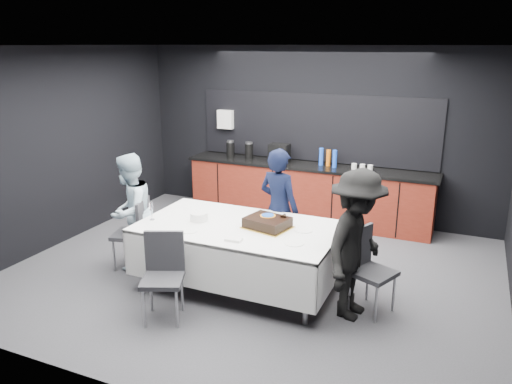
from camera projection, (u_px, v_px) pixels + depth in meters
ground at (253, 272)px, 6.40m from camera, size 6.00×6.00×0.00m
room_shell at (253, 129)px, 5.87m from camera, size 6.04×5.04×2.82m
kitchenette at (307, 188)px, 8.20m from camera, size 4.10×0.64×2.05m
party_table at (239, 236)px, 5.87m from camera, size 2.32×1.32×0.78m
cake_assembly at (268, 223)px, 5.73m from camera, size 0.58×0.51×0.16m
plate_stack at (199, 216)px, 5.98m from camera, size 0.21×0.21×0.10m
loose_plate_near at (189, 231)px, 5.65m from camera, size 0.19×0.19×0.01m
loose_plate_right_a at (304, 230)px, 5.67m from camera, size 0.21×0.21×0.01m
loose_plate_right_b at (294, 243)px, 5.30m from camera, size 0.22×0.22×0.01m
loose_plate_far at (256, 212)px, 6.26m from camera, size 0.20×0.20×0.01m
fork_pile at (234, 239)px, 5.37m from camera, size 0.19×0.12×0.03m
champagne_flute at (151, 207)px, 5.97m from camera, size 0.06×0.06×0.22m
chair_left at (136, 229)px, 6.41m from camera, size 0.52×0.52×0.92m
chair_right at (367, 264)px, 5.39m from camera, size 0.55×0.55×0.92m
chair_near at (163, 269)px, 5.25m from camera, size 0.55×0.55×0.92m
person_center at (279, 209)px, 6.40m from camera, size 0.65×0.52×1.57m
person_left at (130, 211)px, 6.40m from camera, size 0.65×0.79×1.50m
person_right at (356, 245)px, 5.18m from camera, size 0.77×1.13×1.62m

